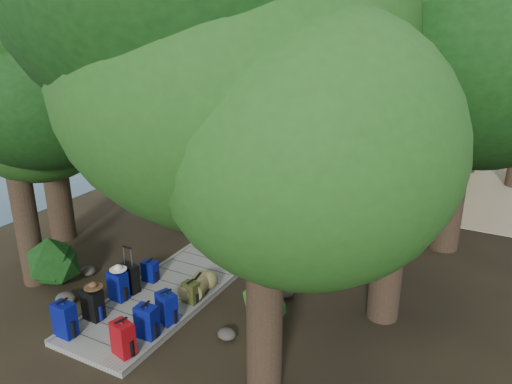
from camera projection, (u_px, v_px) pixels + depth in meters
The scene contains 49 objects.
ground at pixel (222, 255), 13.58m from camera, with size 120.00×120.00×0.00m, color #2E2517.
sand_beach at pixel (378, 135), 26.86m from camera, with size 40.00×22.00×0.02m, color tan.
water_bay at pixel (77, 81), 48.50m from camera, with size 50.00×60.00×0.02m, color #294555.
distant_hill at pixel (160, 59), 71.15m from camera, with size 32.00×16.00×12.00m, color black.
boardwalk at pixel (240, 239), 14.39m from camera, with size 2.00×12.00×0.12m, color gray.
backpack_left_a at pixel (65, 318), 9.89m from camera, with size 0.43×0.30×0.80m, color navy, non-canonical shape.
backpack_left_b at pixel (93, 303), 10.44m from camera, with size 0.41×0.29×0.76m, color black, non-canonical shape.
backpack_left_c at pixel (118, 284), 11.16m from camera, with size 0.40×0.29×0.75m, color navy, non-canonical shape.
backpack_left_d at pixel (150, 270), 11.98m from camera, with size 0.36×0.26×0.55m, color navy, non-canonical shape.
backpack_right_a at pixel (123, 337), 9.35m from camera, with size 0.42×0.30×0.75m, color #9A0219, non-canonical shape.
backpack_right_b at pixel (147, 320), 9.86m from camera, with size 0.42×0.29×0.75m, color navy, non-canonical shape.
backpack_right_c at pixel (167, 306), 10.34m from camera, with size 0.43×0.30×0.73m, color navy, non-canonical shape.
backpack_right_d at pixel (191, 291), 11.08m from camera, with size 0.35×0.25×0.53m, color #344117, non-canonical shape.
duffel_right_khaki at pixel (198, 285), 11.40m from camera, with size 0.45×0.68×0.45m, color olive, non-canonical shape.
suitcase_on_boardwalk at pixel (130, 278), 11.50m from camera, with size 0.44×0.24×0.68m, color black, non-canonical shape.
lone_suitcase_on_sand at pixel (336, 169), 20.05m from camera, with size 0.37×0.21×0.58m, color black, non-canonical shape.
hat_brown at pixel (93, 285), 10.29m from camera, with size 0.39×0.39×0.12m, color #51351E, non-canonical shape.
hat_white at pixel (118, 267), 11.01m from camera, with size 0.38×0.38×0.13m, color silver, non-canonical shape.
kayak at pixel (269, 151), 23.18m from camera, with size 0.70×3.18×0.32m, color red.
sun_lounger at pixel (414, 168), 20.29m from camera, with size 0.53×1.66×0.53m, color silver, non-canonical shape.
tree_right_a at pixel (266, 145), 7.32m from camera, with size 5.27×5.27×8.79m, color black, non-canonical shape.
tree_right_b at pixel (404, 95), 9.24m from camera, with size 5.36×5.36×9.56m, color black, non-canonical shape.
tree_right_c at pixel (384, 70), 11.98m from camera, with size 5.68×5.68×9.84m, color black, non-canonical shape.
tree_right_d at pixel (472, 37), 12.14m from camera, with size 6.17×6.17×11.31m, color black, non-canonical shape.
tree_right_e at pixel (428, 59), 15.81m from camera, with size 5.39×5.39×9.71m, color black, non-canonical shape.
tree_left_a at pixel (10, 125), 10.93m from camera, with size 4.69×4.69×7.81m, color black, non-canonical shape.
tree_left_b at pixel (39, 61), 12.98m from camera, with size 5.59×5.59×10.06m, color black, non-canonical shape.
tree_left_c at pixel (168, 102), 15.92m from camera, with size 4.08×4.08×7.09m, color black, non-canonical shape.
tree_back_a at pixel (355, 54), 25.46m from camera, with size 4.93×4.93×8.53m, color black, non-canonical shape.
tree_back_b at pixel (434, 44), 24.55m from camera, with size 5.36×5.36×9.56m, color black, non-canonical shape.
tree_back_c at pixel (498, 45), 22.28m from camera, with size 5.41×5.41×9.74m, color black, non-canonical shape.
tree_back_d at pixel (265, 62), 26.30m from camera, with size 4.56×4.56×7.60m, color black, non-canonical shape.
palm_right_a at pixel (414, 97), 15.95m from camera, with size 4.33×4.33×7.39m, color #134616, non-canonical shape.
palm_right_b at pixel (486, 66), 19.42m from camera, with size 4.44×4.44×8.58m, color #134616, non-canonical shape.
palm_right_c at pixel (406, 72), 21.73m from camera, with size 4.75×4.75×7.56m, color #134616, non-canonical shape.
palm_left_a at pixel (214, 82), 19.89m from camera, with size 4.56×4.56×7.26m, color #134616, non-canonical shape.
rock_left_a at pixel (66, 298), 11.28m from camera, with size 0.47×0.43×0.26m, color #4C473F, non-canonical shape.
rock_left_b at pixel (88, 271), 12.53m from camera, with size 0.40×0.36×0.22m, color #4C473F, non-canonical shape.
rock_left_c at pixel (187, 226), 15.09m from camera, with size 0.57×0.51×0.31m, color #4C473F, non-canonical shape.
rock_left_d at pixel (215, 204), 17.00m from camera, with size 0.26×0.23×0.14m, color #4C473F, non-canonical shape.
rock_right_a at pixel (227, 334), 10.07m from camera, with size 0.38×0.34×0.21m, color #4C473F, non-canonical shape.
rock_right_b at pixel (283, 290), 11.58m from camera, with size 0.53×0.48×0.29m, color #4C473F, non-canonical shape.
rock_right_c at pixel (298, 237), 14.51m from camera, with size 0.29×0.26×0.16m, color #4C473F, non-canonical shape.
shrub_left_a at pixel (51, 264), 11.92m from camera, with size 1.24×1.24×1.12m, color #1F4D17, non-canonical shape.
shrub_left_b at pixel (183, 214), 15.43m from camera, with size 0.78×0.78×0.70m, color #1F4D17, non-canonical shape.
shrub_left_c at pixel (214, 178), 18.28m from camera, with size 1.12×1.12×1.01m, color #1F4D17, non-canonical shape.
shrub_right_a at pixel (265, 305), 10.47m from camera, with size 0.96×0.96×0.86m, color #1F4D17, non-canonical shape.
shrub_right_b at pixel (332, 226), 13.91m from camera, with size 1.36×1.36×1.22m, color #1F4D17, non-canonical shape.
shrub_right_c at pixel (362, 196), 16.85m from camera, with size 0.87×0.87×0.79m, color #1F4D17, non-canonical shape.
Camera 1 is at (6.56, -10.32, 6.21)m, focal length 35.00 mm.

